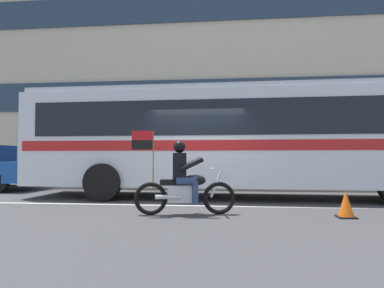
% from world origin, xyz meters
% --- Properties ---
extents(ground_plane, '(60.00, 60.00, 0.00)m').
position_xyz_m(ground_plane, '(0.00, 0.00, 0.00)').
color(ground_plane, '#3D3D3F').
extents(sidewalk_curb, '(28.00, 3.80, 0.15)m').
position_xyz_m(sidewalk_curb, '(0.00, 5.10, 0.07)').
color(sidewalk_curb, gray).
rests_on(sidewalk_curb, ground_plane).
extents(lane_center_stripe, '(26.60, 0.14, 0.01)m').
position_xyz_m(lane_center_stripe, '(0.00, -0.60, 0.00)').
color(lane_center_stripe, silver).
rests_on(lane_center_stripe, ground_plane).
extents(office_building_facade, '(28.00, 0.89, 11.92)m').
position_xyz_m(office_building_facade, '(0.00, 7.39, 5.97)').
color(office_building_facade, '#B2A893').
rests_on(office_building_facade, ground_plane).
extents(transit_bus, '(13.29, 2.91, 3.22)m').
position_xyz_m(transit_bus, '(1.48, 1.19, 1.88)').
color(transit_bus, silver).
rests_on(transit_bus, ground_plane).
extents(motorcycle_with_rider, '(2.17, 0.73, 1.78)m').
position_xyz_m(motorcycle_with_rider, '(-0.10, -1.96, 0.67)').
color(motorcycle_with_rider, black).
rests_on(motorcycle_with_rider, ground_plane).
extents(traffic_cone, '(0.36, 0.36, 0.55)m').
position_xyz_m(traffic_cone, '(3.19, -1.95, 0.26)').
color(traffic_cone, '#EA590F').
rests_on(traffic_cone, ground_plane).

